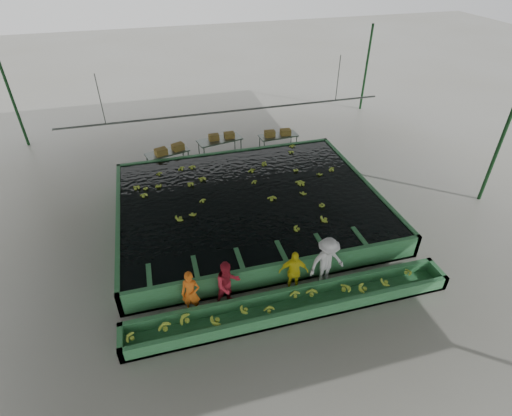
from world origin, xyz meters
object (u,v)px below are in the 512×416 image
object	(u,v)px
worker_a	(191,293)
box_stack_left	(170,152)
packing_table_right	(278,143)
flotation_tank	(249,205)
packing_table_left	(168,160)
packing_table_mid	(220,148)
box_stack_right	(278,135)
box_stack_mid	(222,139)
sorting_trough	(293,305)
worker_b	(228,284)
worker_c	(293,272)
worker_d	(327,262)

from	to	relation	value
worker_a	box_stack_left	xyz separation A→B (m)	(0.27, 8.84, 0.14)
packing_table_right	worker_a	bearing A→B (deg)	-121.52
flotation_tank	packing_table_right	size ratio (longest dim) A/B	5.16
packing_table_left	packing_table_mid	world-z (taller)	packing_table_mid
flotation_tank	box_stack_right	size ratio (longest dim) A/B	7.55
flotation_tank	packing_table_mid	bearing A→B (deg)	91.71
packing_table_mid	box_stack_mid	xyz separation A→B (m)	(0.11, 0.03, 0.49)
flotation_tank	box_stack_left	size ratio (longest dim) A/B	7.21
flotation_tank	sorting_trough	size ratio (longest dim) A/B	1.00
packing_table_left	packing_table_right	bearing A→B (deg)	4.02
box_stack_mid	box_stack_right	xyz separation A→B (m)	(2.82, -0.18, -0.10)
worker_b	packing_table_right	distance (m)	10.40
worker_c	box_stack_right	xyz separation A→B (m)	(2.50, 9.27, 0.10)
worker_a	box_stack_mid	distance (m)	9.87
worker_a	packing_table_mid	bearing A→B (deg)	90.02
sorting_trough	packing_table_mid	distance (m)	10.23
worker_b	box_stack_mid	world-z (taller)	worker_b
worker_b	box_stack_left	size ratio (longest dim) A/B	1.18
sorting_trough	box_stack_right	distance (m)	10.47
packing_table_mid	worker_b	bearing A→B (deg)	-99.80
worker_a	worker_b	distance (m)	1.10
flotation_tank	packing_table_right	world-z (taller)	flotation_tank
packing_table_right	box_stack_mid	bearing A→B (deg)	177.27
worker_d	box_stack_left	distance (m)	9.71
worker_c	worker_d	bearing A→B (deg)	12.77
box_stack_mid	flotation_tank	bearing A→B (deg)	-89.55
box_stack_mid	worker_d	bearing A→B (deg)	-81.44
worker_b	worker_d	bearing A→B (deg)	-12.04
flotation_tank	worker_d	distance (m)	4.54
worker_b	box_stack_left	world-z (taller)	worker_b
box_stack_right	packing_table_mid	bearing A→B (deg)	177.08
worker_d	packing_table_left	bearing A→B (deg)	109.06
sorting_trough	worker_d	xyz separation A→B (m)	(1.38, 0.80, 0.66)
flotation_tank	worker_b	world-z (taller)	worker_b
worker_b	box_stack_right	distance (m)	10.33
box_stack_right	sorting_trough	bearing A→B (deg)	-105.43
box_stack_left	packing_table_mid	bearing A→B (deg)	13.23
worker_a	packing_table_left	world-z (taller)	worker_a
packing_table_left	packing_table_right	size ratio (longest dim) A/B	1.02
flotation_tank	worker_b	size ratio (longest dim) A/B	6.09
box_stack_right	box_stack_left	bearing A→B (deg)	-175.45
packing_table_left	packing_table_mid	xyz separation A→B (m)	(2.59, 0.50, 0.04)
sorting_trough	box_stack_mid	size ratio (longest dim) A/B	7.93
packing_table_left	box_stack_left	world-z (taller)	box_stack_left
sorting_trough	packing_table_right	distance (m)	10.50
packing_table_mid	box_stack_mid	distance (m)	0.51
worker_d	packing_table_right	xyz separation A→B (m)	(1.45, 9.31, -0.47)
packing_table_right	packing_table_mid	bearing A→B (deg)	177.88
worker_a	worker_b	bearing A→B (deg)	16.17
worker_a	box_stack_left	bearing A→B (deg)	104.45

